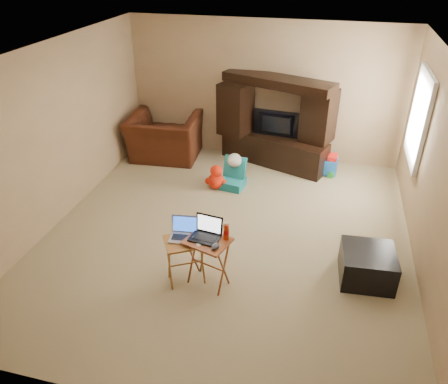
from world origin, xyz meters
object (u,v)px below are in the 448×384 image
(tray_table_right, at_px, (208,262))
(water_bottle, at_px, (226,232))
(entertainment_center, at_px, (276,122))
(tray_table_left, at_px, (186,261))
(child_rocker, at_px, (233,174))
(laptop_left, at_px, (183,230))
(recliner, at_px, (165,137))
(television, at_px, (275,125))
(laptop_right, at_px, (204,230))
(ottoman, at_px, (367,265))
(mouse_right, at_px, (216,246))
(plush_toy, at_px, (216,177))
(mouse_left, at_px, (199,245))
(push_toy, at_px, (322,162))

(tray_table_right, distance_m, water_bottle, 0.47)
(entertainment_center, relative_size, tray_table_left, 3.30)
(tray_table_right, bearing_deg, child_rocker, 113.19)
(laptop_left, bearing_deg, recliner, 107.86)
(television, distance_m, laptop_right, 3.42)
(ottoman, relative_size, tray_table_left, 1.04)
(television, xyz_separation_m, recliner, (-2.04, -0.21, -0.36))
(laptop_left, bearing_deg, child_rocker, 82.14)
(ottoman, height_order, laptop_right, laptop_right)
(entertainment_center, relative_size, ottoman, 3.16)
(ottoman, xyz_separation_m, mouse_right, (-1.72, -0.68, 0.46))
(recliner, xyz_separation_m, ottoman, (3.63, -2.66, -0.21))
(plush_toy, xyz_separation_m, laptop_left, (0.22, -2.29, 0.51))
(recliner, height_order, ottoman, recliner)
(plush_toy, bearing_deg, child_rocker, 17.92)
(tray_table_left, height_order, mouse_right, mouse_right)
(laptop_left, height_order, laptop_right, laptop_right)
(water_bottle, bearing_deg, mouse_right, -109.29)
(recliner, xyz_separation_m, laptop_left, (1.47, -3.21, 0.31))
(laptop_right, bearing_deg, mouse_right, -31.77)
(tray_table_right, relative_size, water_bottle, 3.25)
(entertainment_center, distance_m, plush_toy, 1.53)
(laptop_right, bearing_deg, mouse_left, -102.53)
(mouse_left, height_order, mouse_right, mouse_right)
(push_toy, bearing_deg, water_bottle, -102.37)
(ottoman, relative_size, water_bottle, 3.19)
(plush_toy, distance_m, tray_table_right, 2.36)
(television, xyz_separation_m, laptop_left, (-0.56, -3.41, -0.06))
(tray_table_left, bearing_deg, laptop_left, 104.62)
(tray_table_left, distance_m, tray_table_right, 0.27)
(push_toy, bearing_deg, tray_table_right, -105.16)
(water_bottle, bearing_deg, child_rocker, 101.26)
(entertainment_center, bearing_deg, television, -70.17)
(ottoman, distance_m, mouse_right, 1.91)
(push_toy, bearing_deg, ottoman, -71.51)
(ottoman, bearing_deg, tray_table_right, -163.30)
(recliner, bearing_deg, mouse_left, 112.87)
(tray_table_right, bearing_deg, water_bottle, 38.80)
(plush_toy, height_order, laptop_left, laptop_left)
(television, distance_m, tray_table_right, 3.47)
(television, height_order, laptop_right, television)
(mouse_right, xyz_separation_m, water_bottle, (0.07, 0.20, 0.07))
(plush_toy, xyz_separation_m, ottoman, (2.37, -1.74, -0.01))
(television, xyz_separation_m, tray_table_left, (-0.53, -3.44, -0.48))
(child_rocker, bearing_deg, plush_toy, -152.61)
(laptop_left, relative_size, laptop_right, 0.94)
(tray_table_right, height_order, water_bottle, water_bottle)
(tray_table_left, height_order, laptop_left, laptop_left)
(push_toy, bearing_deg, mouse_left, -105.89)
(mouse_right, bearing_deg, ottoman, 21.43)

